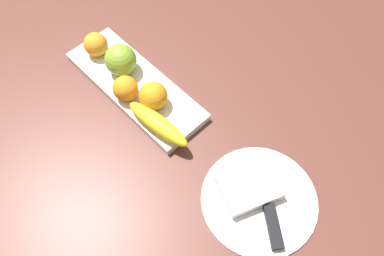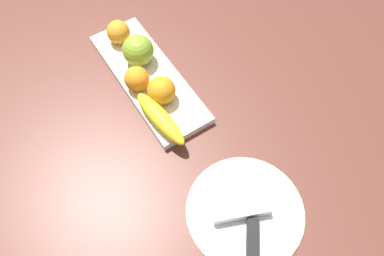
{
  "view_description": "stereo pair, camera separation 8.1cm",
  "coord_description": "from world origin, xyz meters",
  "px_view_note": "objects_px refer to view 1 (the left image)",
  "views": [
    {
      "loc": [
        -0.52,
        0.27,
        0.75
      ],
      "look_at": [
        -0.22,
        -0.02,
        0.05
      ],
      "focal_mm": 34.95,
      "sensor_mm": 36.0,
      "label": 1
    },
    {
      "loc": [
        -0.57,
        0.21,
        0.75
      ],
      "look_at": [
        -0.22,
        -0.02,
        0.05
      ],
      "focal_mm": 34.95,
      "sensor_mm": 36.0,
      "label": 2
    }
  ],
  "objects_px": {
    "fruit_tray": "(135,86)",
    "apple": "(121,60)",
    "orange_center": "(153,96)",
    "folded_napkin": "(249,187)",
    "knife": "(271,219)",
    "orange_near_apple": "(125,88)",
    "orange_near_banana": "(96,45)",
    "dinner_plate": "(259,199)",
    "banana": "(158,124)"
  },
  "relations": [
    {
      "from": "orange_center",
      "to": "knife",
      "type": "bearing_deg",
      "value": 178.18
    },
    {
      "from": "orange_center",
      "to": "dinner_plate",
      "type": "height_order",
      "value": "orange_center"
    },
    {
      "from": "fruit_tray",
      "to": "apple",
      "type": "height_order",
      "value": "apple"
    },
    {
      "from": "fruit_tray",
      "to": "dinner_plate",
      "type": "relative_size",
      "value": 1.6
    },
    {
      "from": "apple",
      "to": "orange_near_apple",
      "type": "xyz_separation_m",
      "value": [
        -0.07,
        0.04,
        -0.01
      ]
    },
    {
      "from": "orange_near_apple",
      "to": "orange_center",
      "type": "height_order",
      "value": "orange_center"
    },
    {
      "from": "apple",
      "to": "orange_center",
      "type": "distance_m",
      "value": 0.13
    },
    {
      "from": "orange_near_apple",
      "to": "orange_near_banana",
      "type": "distance_m",
      "value": 0.16
    },
    {
      "from": "fruit_tray",
      "to": "knife",
      "type": "relative_size",
      "value": 2.51
    },
    {
      "from": "fruit_tray",
      "to": "orange_center",
      "type": "bearing_deg",
      "value": 175.9
    },
    {
      "from": "orange_near_banana",
      "to": "dinner_plate",
      "type": "xyz_separation_m",
      "value": [
        -0.55,
        -0.0,
        -0.05
      ]
    },
    {
      "from": "fruit_tray",
      "to": "folded_napkin",
      "type": "bearing_deg",
      "value": 180.0
    },
    {
      "from": "dinner_plate",
      "to": "folded_napkin",
      "type": "distance_m",
      "value": 0.03
    },
    {
      "from": "fruit_tray",
      "to": "orange_near_apple",
      "type": "relative_size",
      "value": 6.5
    },
    {
      "from": "folded_napkin",
      "to": "orange_near_apple",
      "type": "bearing_deg",
      "value": 5.92
    },
    {
      "from": "orange_near_banana",
      "to": "folded_napkin",
      "type": "xyz_separation_m",
      "value": [
        -0.52,
        -0.0,
        -0.03
      ]
    },
    {
      "from": "knife",
      "to": "fruit_tray",
      "type": "bearing_deg",
      "value": 35.56
    },
    {
      "from": "orange_near_apple",
      "to": "orange_center",
      "type": "bearing_deg",
      "value": -153.77
    },
    {
      "from": "apple",
      "to": "knife",
      "type": "relative_size",
      "value": 0.5
    },
    {
      "from": "apple",
      "to": "knife",
      "type": "xyz_separation_m",
      "value": [
        -0.5,
        0.02,
        -0.05
      ]
    },
    {
      "from": "orange_near_banana",
      "to": "folded_napkin",
      "type": "bearing_deg",
      "value": -179.46
    },
    {
      "from": "orange_center",
      "to": "folded_napkin",
      "type": "xyz_separation_m",
      "value": [
        -0.29,
        -0.01,
        -0.03
      ]
    },
    {
      "from": "apple",
      "to": "knife",
      "type": "height_order",
      "value": "apple"
    },
    {
      "from": "banana",
      "to": "orange_center",
      "type": "distance_m",
      "value": 0.07
    },
    {
      "from": "orange_near_apple",
      "to": "apple",
      "type": "bearing_deg",
      "value": -31.58
    },
    {
      "from": "fruit_tray",
      "to": "knife",
      "type": "distance_m",
      "value": 0.45
    },
    {
      "from": "orange_near_apple",
      "to": "dinner_plate",
      "type": "bearing_deg",
      "value": -174.54
    },
    {
      "from": "folded_napkin",
      "to": "orange_center",
      "type": "bearing_deg",
      "value": 1.13
    },
    {
      "from": "orange_near_banana",
      "to": "dinner_plate",
      "type": "bearing_deg",
      "value": -179.49
    },
    {
      "from": "fruit_tray",
      "to": "orange_near_banana",
      "type": "xyz_separation_m",
      "value": [
        0.14,
        0.0,
        0.04
      ]
    },
    {
      "from": "dinner_plate",
      "to": "folded_napkin",
      "type": "bearing_deg",
      "value": 0.0
    },
    {
      "from": "orange_near_banana",
      "to": "orange_center",
      "type": "relative_size",
      "value": 0.91
    },
    {
      "from": "banana",
      "to": "orange_near_banana",
      "type": "bearing_deg",
      "value": -13.94
    },
    {
      "from": "apple",
      "to": "orange_near_banana",
      "type": "bearing_deg",
      "value": 6.36
    },
    {
      "from": "dinner_plate",
      "to": "apple",
      "type": "bearing_deg",
      "value": -0.65
    },
    {
      "from": "orange_center",
      "to": "folded_napkin",
      "type": "height_order",
      "value": "orange_center"
    },
    {
      "from": "fruit_tray",
      "to": "orange_center",
      "type": "height_order",
      "value": "orange_center"
    },
    {
      "from": "dinner_plate",
      "to": "orange_near_apple",
      "type": "bearing_deg",
      "value": 5.46
    },
    {
      "from": "folded_napkin",
      "to": "knife",
      "type": "bearing_deg",
      "value": 167.0
    },
    {
      "from": "orange_near_banana",
      "to": "orange_center",
      "type": "height_order",
      "value": "orange_center"
    },
    {
      "from": "fruit_tray",
      "to": "apple",
      "type": "distance_m",
      "value": 0.07
    },
    {
      "from": "apple",
      "to": "dinner_plate",
      "type": "xyz_separation_m",
      "value": [
        -0.46,
        0.01,
        -0.06
      ]
    },
    {
      "from": "fruit_tray",
      "to": "orange_center",
      "type": "xyz_separation_m",
      "value": [
        -0.08,
        0.01,
        0.04
      ]
    },
    {
      "from": "orange_center",
      "to": "dinner_plate",
      "type": "distance_m",
      "value": 0.33
    },
    {
      "from": "orange_near_apple",
      "to": "dinner_plate",
      "type": "distance_m",
      "value": 0.39
    },
    {
      "from": "orange_center",
      "to": "folded_napkin",
      "type": "bearing_deg",
      "value": -178.87
    },
    {
      "from": "dinner_plate",
      "to": "orange_near_banana",
      "type": "bearing_deg",
      "value": 0.51
    },
    {
      "from": "dinner_plate",
      "to": "folded_napkin",
      "type": "xyz_separation_m",
      "value": [
        0.03,
        0.0,
        0.02
      ]
    },
    {
      "from": "banana",
      "to": "folded_napkin",
      "type": "relative_size",
      "value": 1.43
    },
    {
      "from": "folded_napkin",
      "to": "knife",
      "type": "xyz_separation_m",
      "value": [
        -0.08,
        0.02,
        -0.01
      ]
    }
  ]
}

